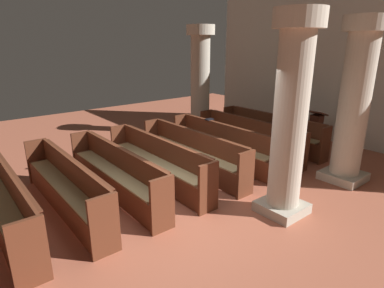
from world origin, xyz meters
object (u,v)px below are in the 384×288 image
object	(u,v)px
pillar_far_side	(200,79)
pew_row_3	(192,151)
pew_row_7	(4,201)
pew_row_4	(157,160)
lectern	(315,132)
pew_row_2	(222,143)
pew_row_5	(115,171)
pew_row_0	(271,130)
pillar_aisle_side	(355,100)
pew_row_1	(248,136)
hymn_book	(209,119)
pillar_aisle_rear	(290,115)
pew_row_6	(65,184)

from	to	relation	value
pillar_far_side	pew_row_3	bearing A→B (deg)	-43.54
pew_row_7	pillar_far_side	xyz separation A→B (m)	(-2.43, 6.17, 1.27)
pew_row_4	pillar_far_side	xyz separation A→B (m)	(-2.43, 3.28, 1.27)
pew_row_3	pew_row_7	world-z (taller)	same
pew_row_4	lectern	xyz separation A→B (m)	(0.84, 4.79, -0.05)
pew_row_3	pew_row_2	bearing A→B (deg)	90.00
pew_row_2	pew_row_5	world-z (taller)	same
pew_row_0	pew_row_4	distance (m)	3.86
pew_row_4	pillar_aisle_side	bearing A→B (deg)	52.46
pew_row_0	pew_row_2	bearing A→B (deg)	-90.00
pew_row_2	pillar_aisle_side	bearing A→B (deg)	27.65
pew_row_0	pew_row_5	world-z (taller)	same
pew_row_1	hymn_book	world-z (taller)	hymn_book
pew_row_7	pillar_aisle_rear	bearing A→B (deg)	57.56
pew_row_5	pew_row_3	bearing A→B (deg)	90.00
pillar_aisle_rear	pew_row_0	bearing A→B (deg)	131.08
pew_row_5	lectern	bearing A→B (deg)	81.71
pew_row_1	pew_row_4	xyz separation A→B (m)	(0.00, -2.90, 0.00)
pew_row_5	pillar_far_side	xyz separation A→B (m)	(-2.43, 4.24, 1.27)
pew_row_1	lectern	size ratio (longest dim) A/B	3.12
lectern	pew_row_4	bearing A→B (deg)	-99.93
pew_row_0	pew_row_1	size ratio (longest dim) A/B	1.00
pew_row_0	pew_row_6	world-z (taller)	same
pew_row_6	pillar_aisle_side	bearing A→B (deg)	64.31
pew_row_6	pew_row_7	size ratio (longest dim) A/B	1.00
pillar_aisle_rear	pew_row_4	bearing A→B (deg)	-157.83
pew_row_0	hymn_book	xyz separation A→B (m)	(-0.70, -1.74, 0.44)
pew_row_1	pillar_far_side	world-z (taller)	pillar_far_side
pew_row_0	pew_row_7	xyz separation A→B (m)	(0.00, -6.76, 0.00)
pew_row_2	pew_row_3	distance (m)	0.97
pew_row_1	pillar_aisle_side	distance (m)	2.81
pew_row_0	pillar_aisle_rear	size ratio (longest dim) A/B	1.00
pew_row_1	hymn_book	size ratio (longest dim) A/B	15.79
pew_row_5	pillar_far_side	distance (m)	5.05
pew_row_4	pew_row_1	bearing A→B (deg)	90.00
pillar_aisle_side	pew_row_0	bearing A→B (deg)	165.78
pew_row_1	pillar_aisle_rear	xyz separation A→B (m)	(2.48, -1.88, 1.27)
pew_row_5	pew_row_7	distance (m)	1.93
pew_row_1	pillar_aisle_rear	bearing A→B (deg)	-37.18
pillar_aisle_rear	hymn_book	xyz separation A→B (m)	(-3.18, 1.11, -0.82)
pew_row_3	pillar_aisle_side	size ratio (longest dim) A/B	1.00
hymn_book	pew_row_4	bearing A→B (deg)	-71.71
pew_row_3	pillar_far_side	world-z (taller)	pillar_far_side
pillar_aisle_rear	hymn_book	distance (m)	3.47
pew_row_4	pillar_aisle_rear	xyz separation A→B (m)	(2.48, 1.01, 1.27)
lectern	pew_row_1	bearing A→B (deg)	-113.91
pew_row_5	pillar_aisle_side	distance (m)	5.04
pew_row_1	pillar_far_side	bearing A→B (deg)	171.08
pew_row_5	pew_row_6	size ratio (longest dim) A/B	1.00
pew_row_3	hymn_book	size ratio (longest dim) A/B	15.79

